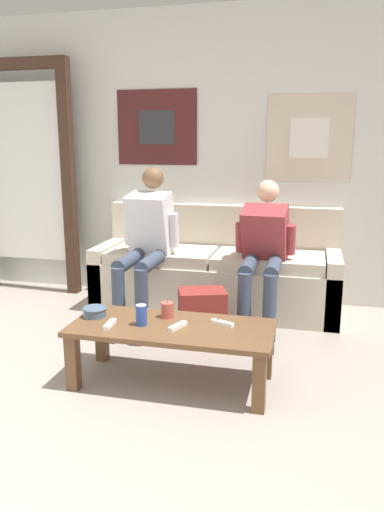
{
  "coord_description": "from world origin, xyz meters",
  "views": [
    {
      "loc": [
        0.94,
        -1.43,
        1.42
      ],
      "look_at": [
        0.17,
        1.76,
        0.67
      ],
      "focal_mm": 35.0,
      "sensor_mm": 36.0,
      "label": 1
    }
  ],
  "objects_px": {
    "ceramic_bowl": "(95,311)",
    "game_controller_far_center": "(178,326)",
    "person_seated_adult": "(146,240)",
    "person_seated_teen": "(263,249)",
    "couch": "(216,274)",
    "game_controller_near_left": "(222,323)",
    "pillar_candle": "(167,310)",
    "game_controller_near_right": "(110,324)",
    "drink_can_blue": "(141,315)",
    "backpack": "(202,318)",
    "coffee_table": "(172,335)"
  },
  "relations": [
    {
      "from": "game_controller_near_right",
      "to": "game_controller_far_center",
      "type": "bearing_deg",
      "value": 9.32
    },
    {
      "from": "couch",
      "to": "coffee_table",
      "type": "distance_m",
      "value": 1.44
    },
    {
      "from": "person_seated_adult",
      "to": "person_seated_teen",
      "type": "bearing_deg",
      "value": 1.73
    },
    {
      "from": "game_controller_far_center",
      "to": "game_controller_near_left",
      "type": "bearing_deg",
      "value": 24.26
    },
    {
      "from": "pillar_candle",
      "to": "game_controller_near_left",
      "type": "distance_m",
      "value": 0.36
    },
    {
      "from": "drink_can_blue",
      "to": "pillar_candle",
      "type": "bearing_deg",
      "value": 54.75
    },
    {
      "from": "person_seated_adult",
      "to": "backpack",
      "type": "relative_size",
      "value": 3.11
    },
    {
      "from": "person_seated_adult",
      "to": "drink_can_blue",
      "type": "relative_size",
      "value": 9.84
    },
    {
      "from": "couch",
      "to": "backpack",
      "type": "relative_size",
      "value": 5.26
    },
    {
      "from": "person_seated_teen",
      "to": "pillar_candle",
      "type": "height_order",
      "value": "person_seated_teen"
    },
    {
      "from": "couch",
      "to": "person_seated_adult",
      "type": "height_order",
      "value": "person_seated_adult"
    },
    {
      "from": "person_seated_adult",
      "to": "backpack",
      "type": "bearing_deg",
      "value": -35.47
    },
    {
      "from": "ceramic_bowl",
      "to": "game_controller_far_center",
      "type": "relative_size",
      "value": 1.02
    },
    {
      "from": "couch",
      "to": "game_controller_near_right",
      "type": "height_order",
      "value": "couch"
    },
    {
      "from": "backpack",
      "to": "game_controller_near_right",
      "type": "relative_size",
      "value": 2.7
    },
    {
      "from": "backpack",
      "to": "ceramic_bowl",
      "type": "xyz_separation_m",
      "value": [
        -0.55,
        -0.61,
        0.21
      ]
    },
    {
      "from": "game_controller_far_center",
      "to": "ceramic_bowl",
      "type": "bearing_deg",
      "value": 172.83
    },
    {
      "from": "drink_can_blue",
      "to": "game_controller_near_right",
      "type": "distance_m",
      "value": 0.19
    },
    {
      "from": "coffee_table",
      "to": "game_controller_far_center",
      "type": "bearing_deg",
      "value": -35.67
    },
    {
      "from": "backpack",
      "to": "drink_can_blue",
      "type": "distance_m",
      "value": 0.76
    },
    {
      "from": "person_seated_teen",
      "to": "drink_can_blue",
      "type": "relative_size",
      "value": 9.1
    },
    {
      "from": "ceramic_bowl",
      "to": "pillar_candle",
      "type": "distance_m",
      "value": 0.45
    },
    {
      "from": "couch",
      "to": "coffee_table",
      "type": "height_order",
      "value": "couch"
    },
    {
      "from": "coffee_table",
      "to": "game_controller_far_center",
      "type": "height_order",
      "value": "game_controller_far_center"
    },
    {
      "from": "coffee_table",
      "to": "person_seated_adult",
      "type": "bearing_deg",
      "value": 116.05
    },
    {
      "from": "coffee_table",
      "to": "game_controller_near_left",
      "type": "relative_size",
      "value": 8.15
    },
    {
      "from": "coffee_table",
      "to": "person_seated_teen",
      "type": "distance_m",
      "value": 1.19
    },
    {
      "from": "drink_can_blue",
      "to": "backpack",
      "type": "bearing_deg",
      "value": 72.18
    },
    {
      "from": "pillar_candle",
      "to": "game_controller_near_right",
      "type": "distance_m",
      "value": 0.36
    },
    {
      "from": "couch",
      "to": "person_seated_adult",
      "type": "xyz_separation_m",
      "value": [
        -0.5,
        -0.4,
        0.36
      ]
    },
    {
      "from": "game_controller_near_right",
      "to": "pillar_candle",
      "type": "bearing_deg",
      "value": 38.37
    },
    {
      "from": "person_seated_adult",
      "to": "game_controller_near_right",
      "type": "bearing_deg",
      "value": -81.97
    },
    {
      "from": "couch",
      "to": "ceramic_bowl",
      "type": "bearing_deg",
      "value": -109.38
    },
    {
      "from": "backpack",
      "to": "drink_can_blue",
      "type": "height_order",
      "value": "drink_can_blue"
    },
    {
      "from": "pillar_candle",
      "to": "game_controller_near_left",
      "type": "relative_size",
      "value": 0.73
    },
    {
      "from": "pillar_candle",
      "to": "person_seated_teen",
      "type": "bearing_deg",
      "value": 62.82
    },
    {
      "from": "backpack",
      "to": "couch",
      "type": "bearing_deg",
      "value": 93.83
    },
    {
      "from": "drink_can_blue",
      "to": "person_seated_teen",
      "type": "bearing_deg",
      "value": 61.54
    },
    {
      "from": "ceramic_bowl",
      "to": "drink_can_blue",
      "type": "height_order",
      "value": "drink_can_blue"
    },
    {
      "from": "person_seated_adult",
      "to": "game_controller_near_right",
      "type": "xyz_separation_m",
      "value": [
        0.16,
        -1.14,
        -0.28
      ]
    },
    {
      "from": "backpack",
      "to": "game_controller_far_center",
      "type": "distance_m",
      "value": 0.71
    },
    {
      "from": "couch",
      "to": "game_controller_near_right",
      "type": "bearing_deg",
      "value": -102.37
    },
    {
      "from": "person_seated_teen",
      "to": "ceramic_bowl",
      "type": "distance_m",
      "value": 1.41
    },
    {
      "from": "pillar_candle",
      "to": "game_controller_near_right",
      "type": "xyz_separation_m",
      "value": [
        -0.28,
        -0.23,
        -0.04
      ]
    },
    {
      "from": "pillar_candle",
      "to": "coffee_table",
      "type": "bearing_deg",
      "value": -63.44
    },
    {
      "from": "game_controller_near_right",
      "to": "couch",
      "type": "bearing_deg",
      "value": 77.63
    },
    {
      "from": "person_seated_teen",
      "to": "game_controller_near_left",
      "type": "height_order",
      "value": "person_seated_teen"
    },
    {
      "from": "couch",
      "to": "game_controller_near_left",
      "type": "bearing_deg",
      "value": -77.6
    },
    {
      "from": "game_controller_near_right",
      "to": "backpack",
      "type": "bearing_deg",
      "value": 62.48
    },
    {
      "from": "ceramic_bowl",
      "to": "game_controller_near_right",
      "type": "height_order",
      "value": "ceramic_bowl"
    }
  ]
}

